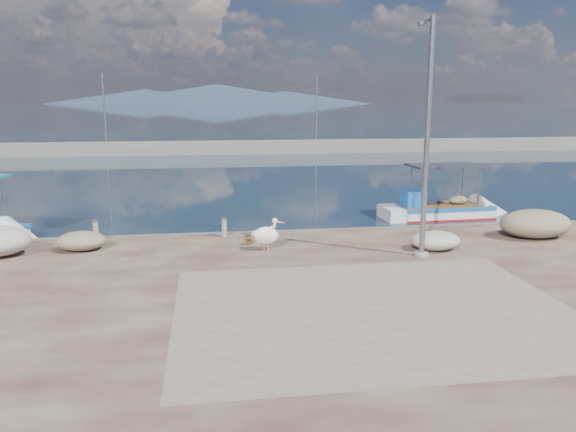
{
  "coord_description": "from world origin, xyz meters",
  "views": [
    {
      "loc": [
        -2.65,
        -14.65,
        5.2
      ],
      "look_at": [
        0.0,
        3.8,
        1.3
      ],
      "focal_mm": 35.0,
      "sensor_mm": 36.0,
      "label": 1
    }
  ],
  "objects_px": {
    "boat_right": "(442,212)",
    "bollard_near": "(224,226)",
    "lamp_post": "(426,147)",
    "pelican": "(267,235)"
  },
  "relations": [
    {
      "from": "pelican",
      "to": "lamp_post",
      "type": "height_order",
      "value": "lamp_post"
    },
    {
      "from": "lamp_post",
      "to": "pelican",
      "type": "bearing_deg",
      "value": 164.67
    },
    {
      "from": "boat_right",
      "to": "bollard_near",
      "type": "bearing_deg",
      "value": -159.27
    },
    {
      "from": "pelican",
      "to": "bollard_near",
      "type": "relative_size",
      "value": 1.6
    },
    {
      "from": "boat_right",
      "to": "lamp_post",
      "type": "relative_size",
      "value": 0.83
    },
    {
      "from": "boat_right",
      "to": "lamp_post",
      "type": "bearing_deg",
      "value": -120.28
    },
    {
      "from": "boat_right",
      "to": "bollard_near",
      "type": "height_order",
      "value": "boat_right"
    },
    {
      "from": "lamp_post",
      "to": "bollard_near",
      "type": "relative_size",
      "value": 10.19
    },
    {
      "from": "pelican",
      "to": "lamp_post",
      "type": "relative_size",
      "value": 0.16
    },
    {
      "from": "boat_right",
      "to": "pelican",
      "type": "distance_m",
      "value": 10.64
    }
  ]
}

